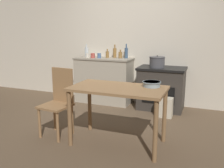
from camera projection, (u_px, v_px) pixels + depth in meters
name	position (u px, v px, depth m)	size (l,w,h in m)	color
ground_plane	(103.00, 126.00, 4.03)	(14.00, 14.00, 0.00)	brown
wall_back	(133.00, 42.00, 5.19)	(8.00, 0.07, 2.55)	beige
counter_cabinet	(104.00, 80.00, 5.28)	(1.19, 0.56, 0.95)	#B2A893
stove	(161.00, 88.00, 4.83)	(0.89, 0.61, 0.82)	#38332D
work_table	(118.00, 96.00, 3.28)	(1.24, 0.68, 0.79)	#997047
chair	(59.00, 100.00, 3.64)	(0.44, 0.44, 0.98)	#997047
flour_sack	(165.00, 107.00, 4.43)	(0.27, 0.19, 0.35)	beige
stock_pot	(157.00, 62.00, 4.71)	(0.30, 0.30, 0.23)	#4C4C51
mixing_bowl_large	(152.00, 84.00, 3.28)	(0.24, 0.24, 0.07)	#93A8B2
bottle_far_left	(87.00, 52.00, 5.42)	(0.08, 0.08, 0.27)	silver
bottle_left	(107.00, 54.00, 5.17)	(0.07, 0.07, 0.18)	olive
bottle_mid_left	(115.00, 53.00, 5.18)	(0.07, 0.07, 0.27)	olive
bottle_center_left	(120.00, 55.00, 5.12)	(0.08, 0.08, 0.17)	olive
bottle_center	(126.00, 53.00, 5.08)	(0.07, 0.07, 0.29)	#3D5675
cup_center_right	(99.00, 56.00, 5.11)	(0.08, 0.08, 0.10)	#4C6B99
cup_mid_right	(88.00, 55.00, 5.22)	(0.07, 0.07, 0.09)	silver
cup_right	(93.00, 56.00, 5.12)	(0.09, 0.09, 0.10)	#B74C42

